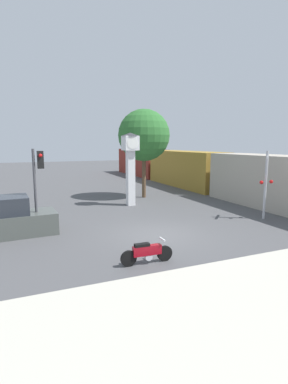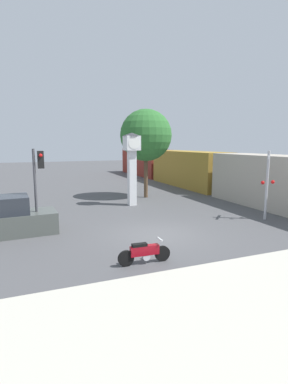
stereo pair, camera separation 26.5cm
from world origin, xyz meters
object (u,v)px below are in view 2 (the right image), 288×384
(freight_train, at_px, (189,169))
(street_tree, at_px, (146,135))
(railroad_crossing_signal, at_px, (267,182))
(parked_car, at_px, (7,219))
(motorcycle, at_px, (144,253))
(traffic_light, at_px, (38,175))
(clock_tower, at_px, (132,158))

(freight_train, bearing_deg, street_tree, -145.56)
(railroad_crossing_signal, bearing_deg, parked_car, 170.74)
(motorcycle, height_order, traffic_light, traffic_light)
(freight_train, relative_size, street_tree, 5.03)
(motorcycle, height_order, railroad_crossing_signal, railroad_crossing_signal)
(freight_train, distance_m, railroad_crossing_signal, 13.45)
(motorcycle, relative_size, railroad_crossing_signal, 0.51)
(motorcycle, distance_m, traffic_light, 6.59)
(freight_train, xyz_separation_m, railroad_crossing_signal, (-2.80, -13.15, 0.35))
(traffic_light, bearing_deg, clock_tower, 35.33)
(railroad_crossing_signal, bearing_deg, freight_train, 77.96)
(clock_tower, bearing_deg, parked_car, -150.54)
(motorcycle, distance_m, clock_tower, 10.49)
(traffic_light, distance_m, street_tree, 10.75)
(traffic_light, relative_size, street_tree, 0.58)
(railroad_crossing_signal, distance_m, parked_car, 13.30)
(motorcycle, bearing_deg, parked_car, 132.01)
(motorcycle, xyz_separation_m, street_tree, (4.98, 12.08, 4.34))
(railroad_crossing_signal, bearing_deg, street_tree, 111.70)
(street_tree, bearing_deg, traffic_light, -140.21)
(street_tree, bearing_deg, freight_train, 34.44)
(traffic_light, bearing_deg, street_tree, 39.79)
(freight_train, relative_size, parked_car, 7.86)
(railroad_crossing_signal, relative_size, parked_car, 0.88)
(clock_tower, relative_size, street_tree, 0.72)
(clock_tower, height_order, parked_car, clock_tower)
(traffic_light, height_order, railroad_crossing_signal, traffic_light)
(street_tree, relative_size, parked_car, 1.56)
(freight_train, height_order, street_tree, street_tree)
(freight_train, height_order, traffic_light, traffic_light)
(clock_tower, distance_m, freight_train, 10.81)
(railroad_crossing_signal, height_order, parked_car, railroad_crossing_signal)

